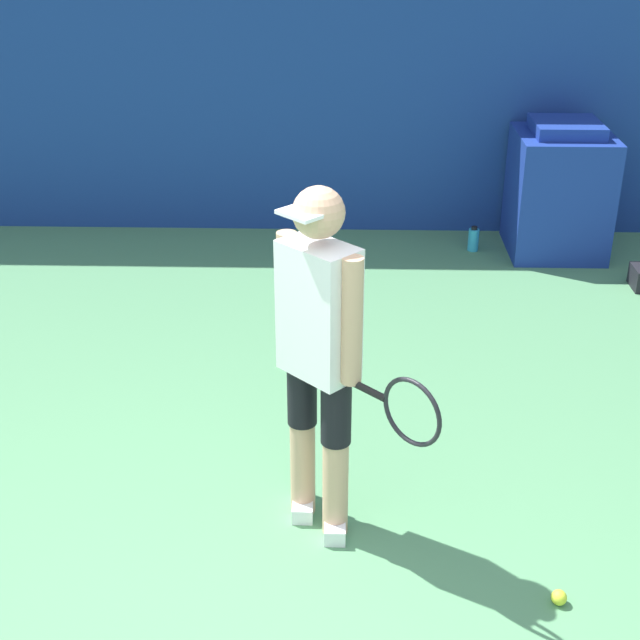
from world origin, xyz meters
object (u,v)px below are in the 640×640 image
at_px(tennis_ball, 559,597).
at_px(water_bottle, 473,239).
at_px(covered_chair, 559,191).
at_px(tennis_player, 320,351).

height_order(tennis_ball, water_bottle, water_bottle).
bearing_deg(water_bottle, covered_chair, 2.15).
bearing_deg(tennis_player, tennis_ball, 17.42).
distance_m(tennis_player, covered_chair, 4.04).
bearing_deg(covered_chair, tennis_ball, -101.13).
relative_size(tennis_ball, covered_chair, 0.06).
relative_size(tennis_ball, water_bottle, 0.32).
distance_m(tennis_ball, water_bottle, 4.07).
xyz_separation_m(tennis_player, water_bottle, (1.18, 3.55, -0.84)).
relative_size(tennis_player, tennis_ball, 24.67).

